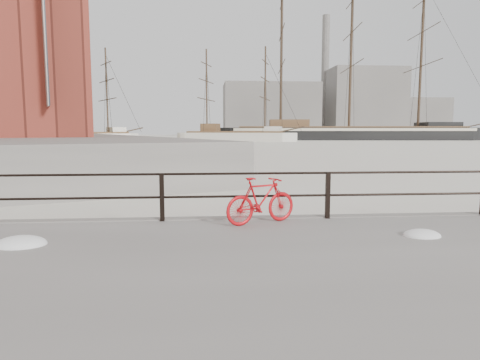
# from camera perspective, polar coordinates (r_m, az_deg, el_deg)

# --- Properties ---
(ground) EXTENTS (400.00, 400.00, 0.00)m
(ground) POSITION_cam_1_polar(r_m,az_deg,el_deg) (9.61, 11.25, -6.88)
(ground) COLOR white
(ground) RESTS_ON ground
(promenade) EXTENTS (36.00, 8.00, 0.35)m
(promenade) POSITION_cam_1_polar(r_m,az_deg,el_deg) (5.98, 22.10, -13.95)
(promenade) COLOR gray
(promenade) RESTS_ON ground
(guardrail) EXTENTS (28.00, 0.10, 1.00)m
(guardrail) POSITION_cam_1_polar(r_m,az_deg,el_deg) (9.31, 11.62, -2.00)
(guardrail) COLOR black
(guardrail) RESTS_ON promenade
(bicycle) EXTENTS (1.53, 0.87, 0.95)m
(bicycle) POSITION_cam_1_polar(r_m,az_deg,el_deg) (8.62, 2.83, -2.72)
(bicycle) COLOR red
(bicycle) RESTS_ON promenade
(barque_black) EXTENTS (69.48, 29.42, 37.64)m
(barque_black) POSITION_cam_1_polar(r_m,az_deg,el_deg) (99.79, 14.27, 5.21)
(barque_black) COLOR black
(barque_black) RESTS_ON ground
(schooner_mid) EXTENTS (28.21, 18.61, 19.01)m
(schooner_mid) POSITION_cam_1_polar(r_m,az_deg,el_deg) (85.26, -0.60, 5.19)
(schooner_mid) COLOR beige
(schooner_mid) RESTS_ON ground
(schooner_left) EXTENTS (26.79, 21.69, 18.58)m
(schooner_left) POSITION_cam_1_polar(r_m,az_deg,el_deg) (85.69, -20.69, 4.77)
(schooner_left) COLOR silver
(schooner_left) RESTS_ON ground
(industrial_west) EXTENTS (32.00, 18.00, 18.00)m
(industrial_west) POSITION_cam_1_polar(r_m,az_deg,el_deg) (150.84, 4.03, 9.25)
(industrial_west) COLOR gray
(industrial_west) RESTS_ON ground
(industrial_mid) EXTENTS (26.00, 20.00, 24.00)m
(industrial_mid) POSITION_cam_1_polar(r_m,az_deg,el_deg) (164.69, 16.08, 9.84)
(industrial_mid) COLOR gray
(industrial_mid) RESTS_ON ground
(industrial_east) EXTENTS (20.00, 16.00, 14.00)m
(industrial_east) POSITION_cam_1_polar(r_m,az_deg,el_deg) (178.31, 22.45, 7.73)
(industrial_east) COLOR gray
(industrial_east) RESTS_ON ground
(smokestack) EXTENTS (2.80, 2.80, 44.00)m
(smokestack) POSITION_cam_1_polar(r_m,az_deg,el_deg) (166.30, 11.26, 13.40)
(smokestack) COLOR gray
(smokestack) RESTS_ON ground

